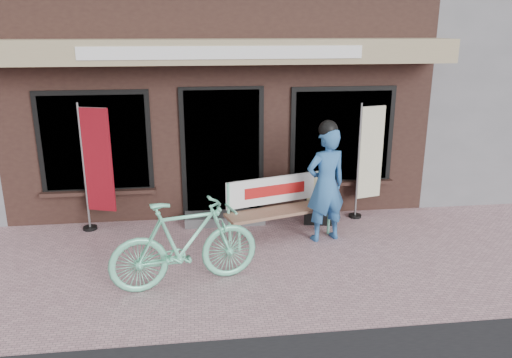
{
  "coord_description": "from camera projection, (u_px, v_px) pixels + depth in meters",
  "views": [
    {
      "loc": [
        -0.45,
        -5.94,
        3.09
      ],
      "look_at": [
        0.39,
        0.7,
        1.05
      ],
      "focal_mm": 35.0,
      "sensor_mm": 36.0,
      "label": 1
    }
  ],
  "objects": [
    {
      "name": "bench",
      "position": [
        278.0,
        202.0,
        7.59
      ],
      "size": [
        1.73,
        0.88,
        0.91
      ],
      "rotation": [
        0.0,
        0.0,
        0.29
      ],
      "color": "#74E3B5",
      "rests_on": "ground"
    },
    {
      "name": "nobori_cream",
      "position": [
        368.0,
        159.0,
        8.25
      ],
      "size": [
        0.58,
        0.26,
        1.94
      ],
      "rotation": [
        0.0,
        0.0,
        0.26
      ],
      "color": "gray",
      "rests_on": "ground"
    },
    {
      "name": "storefront",
      "position": [
        212.0,
        32.0,
        10.43
      ],
      "size": [
        7.0,
        6.77,
        6.0
      ],
      "color": "black",
      "rests_on": "ground"
    },
    {
      "name": "bicycle",
      "position": [
        185.0,
        243.0,
        6.1
      ],
      "size": [
        1.93,
        0.94,
        1.11
      ],
      "primitive_type": "imported",
      "rotation": [
        0.0,
        0.0,
        1.81
      ],
      "color": "#74E3B5",
      "rests_on": "ground"
    },
    {
      "name": "menu_stand",
      "position": [
        319.0,
        198.0,
        8.0
      ],
      "size": [
        0.46,
        0.19,
        0.9
      ],
      "rotation": [
        0.0,
        0.0,
        -0.23
      ],
      "color": "black",
      "rests_on": "ground"
    },
    {
      "name": "person",
      "position": [
        326.0,
        183.0,
        7.34
      ],
      "size": [
        0.71,
        0.56,
        1.83
      ],
      "rotation": [
        0.0,
        0.0,
        0.26
      ],
      "color": "#2F65A3",
      "rests_on": "ground"
    },
    {
      "name": "nobori_red",
      "position": [
        96.0,
        167.0,
        7.61
      ],
      "size": [
        0.6,
        0.31,
        2.03
      ],
      "rotation": [
        0.0,
        0.0,
        -0.33
      ],
      "color": "gray",
      "rests_on": "ground"
    },
    {
      "name": "ground",
      "position": [
        233.0,
        271.0,
        6.59
      ],
      "size": [
        70.0,
        70.0,
        0.0
      ],
      "primitive_type": "plane",
      "color": "#C0929A",
      "rests_on": "ground"
    }
  ]
}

